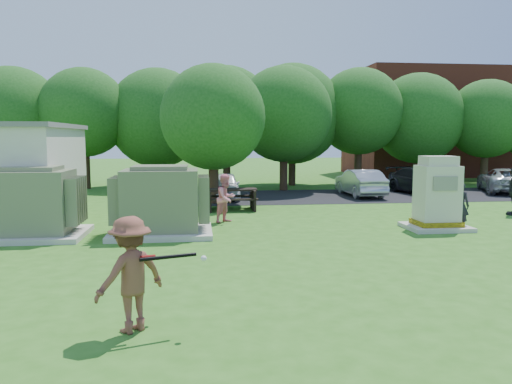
{
  "coord_description": "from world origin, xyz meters",
  "views": [
    {
      "loc": [
        -1.7,
        -10.47,
        2.9
      ],
      "look_at": [
        0.0,
        4.0,
        1.3
      ],
      "focal_mm": 35.0,
      "sensor_mm": 36.0,
      "label": 1
    }
  ],
  "objects": [
    {
      "name": "ground",
      "position": [
        0.0,
        0.0,
        0.0
      ],
      "size": [
        120.0,
        120.0,
        0.0
      ],
      "primitive_type": "plane",
      "color": "#2D6619",
      "rests_on": "ground"
    },
    {
      "name": "brick_building",
      "position": [
        18.0,
        27.0,
        4.0
      ],
      "size": [
        15.0,
        8.0,
        8.0
      ],
      "primitive_type": "cube",
      "color": "maroon",
      "rests_on": "ground"
    },
    {
      "name": "parking_strip",
      "position": [
        7.0,
        13.5,
        0.01
      ],
      "size": [
        20.0,
        6.0,
        0.01
      ],
      "primitive_type": "cube",
      "color": "#232326",
      "rests_on": "ground"
    },
    {
      "name": "transformer_left",
      "position": [
        -6.5,
        4.5,
        0.97
      ],
      "size": [
        3.0,
        2.4,
        2.07
      ],
      "color": "beige",
      "rests_on": "ground"
    },
    {
      "name": "transformer_right",
      "position": [
        -2.8,
        4.5,
        0.97
      ],
      "size": [
        3.0,
        2.4,
        2.07
      ],
      "color": "beige",
      "rests_on": "ground"
    },
    {
      "name": "generator_cabinet",
      "position": [
        5.8,
        4.37,
        1.02
      ],
      "size": [
        1.9,
        1.56,
        2.32
      ],
      "color": "beige",
      "rests_on": "ground"
    },
    {
      "name": "picnic_table",
      "position": [
        -0.36,
        9.34,
        0.54
      ],
      "size": [
        2.01,
        1.5,
        0.86
      ],
      "color": "black",
      "rests_on": "ground"
    },
    {
      "name": "batter",
      "position": [
        -2.71,
        -3.07,
        0.87
      ],
      "size": [
        1.28,
        1.21,
        1.74
      ],
      "primitive_type": "imported",
      "rotation": [
        0.0,
        0.0,
        3.82
      ],
      "color": "brown",
      "rests_on": "ground"
    },
    {
      "name": "person_by_generator",
      "position": [
        6.55,
        4.3,
        0.75
      ],
      "size": [
        0.64,
        0.63,
        1.5
      ],
      "primitive_type": "imported",
      "rotation": [
        0.0,
        0.0,
        2.4
      ],
      "color": "black",
      "rests_on": "ground"
    },
    {
      "name": "person_at_picnic",
      "position": [
        -0.75,
        6.41,
        0.83
      ],
      "size": [
        1.01,
        1.01,
        1.66
      ],
      "primitive_type": "imported",
      "rotation": [
        0.0,
        0.0,
        0.78
      ],
      "color": "pink",
      "rests_on": "ground"
    },
    {
      "name": "car_white",
      "position": [
        -0.47,
        13.06,
        0.63
      ],
      "size": [
        1.67,
        3.75,
        1.25
      ],
      "primitive_type": "imported",
      "rotation": [
        0.0,
        0.0,
        -0.05
      ],
      "color": "white",
      "rests_on": "ground"
    },
    {
      "name": "car_silver_a",
      "position": [
        6.32,
        13.42,
        0.66
      ],
      "size": [
        1.5,
        4.06,
        1.33
      ],
      "primitive_type": "imported",
      "rotation": [
        0.0,
        0.0,
        3.16
      ],
      "color": "#ABABB0",
      "rests_on": "ground"
    },
    {
      "name": "car_dark",
      "position": [
        9.78,
        13.85,
        0.67
      ],
      "size": [
        2.63,
        4.86,
        1.34
      ],
      "primitive_type": "imported",
      "rotation": [
        0.0,
        0.0,
        0.17
      ],
      "color": "black",
      "rests_on": "ground"
    },
    {
      "name": "car_silver_b",
      "position": [
        14.41,
        14.08,
        0.64
      ],
      "size": [
        3.65,
        5.06,
        1.28
      ],
      "primitive_type": "imported",
      "rotation": [
        0.0,
        0.0,
        2.77
      ],
      "color": "#B4B5B9",
      "rests_on": "ground"
    },
    {
      "name": "batting_equipment",
      "position": [
        -2.12,
        -3.16,
        1.14
      ],
      "size": [
        0.98,
        0.32,
        0.11
      ],
      "color": "black",
      "rests_on": "ground"
    },
    {
      "name": "tree_row",
      "position": [
        1.75,
        18.5,
        4.15
      ],
      "size": [
        41.3,
        13.3,
        7.3
      ],
      "color": "#47301E",
      "rests_on": "ground"
    }
  ]
}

